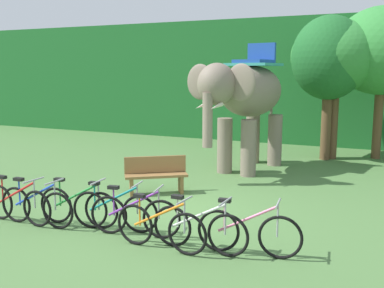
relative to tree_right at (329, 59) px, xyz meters
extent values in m
plane|color=#4C753D|center=(-2.17, -7.26, -3.34)|extent=(80.00, 80.00, 0.00)
cube|color=#1E6028|center=(-2.17, 5.64, -0.80)|extent=(36.00, 6.00, 5.07)
cylinder|color=brown|center=(0.00, 0.00, -2.27)|extent=(0.32, 0.32, 2.14)
ellipsoid|color=#1E6028|center=(0.00, 0.00, 0.03)|extent=(2.43, 2.43, 2.74)
cylinder|color=brown|center=(0.17, 0.29, -2.16)|extent=(0.35, 0.35, 2.35)
ellipsoid|color=#338438|center=(0.17, 0.29, 0.09)|extent=(2.93, 2.93, 2.40)
cylinder|color=brown|center=(1.56, 0.90, -2.19)|extent=(0.30, 0.30, 2.30)
ellipsoid|color=#338438|center=(1.56, 0.90, 0.26)|extent=(3.23, 3.23, 2.89)
ellipsoid|color=gray|center=(-1.84, -2.46, -0.99)|extent=(1.88, 3.10, 1.50)
cylinder|color=gray|center=(-1.62, -3.41, -2.54)|extent=(0.44, 0.44, 1.60)
cylinder|color=gray|center=(-2.37, -3.28, -2.54)|extent=(0.44, 0.44, 1.60)
cylinder|color=gray|center=(-1.31, -1.64, -2.54)|extent=(0.44, 0.44, 1.60)
cylinder|color=gray|center=(-2.07, -1.51, -2.54)|extent=(0.44, 0.44, 1.60)
ellipsoid|color=gray|center=(-2.18, -4.43, -0.74)|extent=(1.17, 1.25, 1.10)
ellipsoid|color=gray|center=(-1.55, -4.39, -0.69)|extent=(0.85, 0.30, 0.96)
ellipsoid|color=gray|center=(-2.77, -4.17, -0.69)|extent=(0.85, 0.30, 0.96)
cylinder|color=gray|center=(-2.26, -4.87, -1.64)|extent=(0.26, 0.26, 1.40)
cone|color=beige|center=(-2.03, -4.86, -1.29)|extent=(0.21, 0.57, 0.21)
cone|color=beige|center=(-2.47, -4.78, -1.29)|extent=(0.21, 0.57, 0.21)
cube|color=teal|center=(-1.82, -2.36, -0.21)|extent=(1.53, 1.51, 0.08)
cube|color=#1E4799|center=(-1.82, -2.36, -0.12)|extent=(1.07, 1.24, 0.10)
cube|color=#1E4799|center=(-1.74, -1.87, 0.16)|extent=(0.90, 0.25, 0.56)
cylinder|color=gray|center=(-1.60, -1.06, -1.44)|extent=(0.08, 0.08, 0.90)
torus|color=black|center=(-4.97, -9.13, -2.98)|extent=(0.71, 0.07, 0.71)
torus|color=black|center=(-3.97, -9.16, -2.98)|extent=(0.71, 0.07, 0.71)
cylinder|color=red|center=(-4.50, -9.14, -2.73)|extent=(0.97, 0.08, 0.54)
cylinder|color=red|center=(-4.87, -9.13, -2.72)|extent=(0.03, 0.03, 0.52)
cube|color=black|center=(-4.87, -9.13, -2.46)|extent=(0.20, 0.11, 0.06)
cylinder|color=#9E9EA3|center=(-4.02, -9.16, -2.70)|extent=(0.03, 0.03, 0.55)
cylinder|color=#9E9EA3|center=(-4.02, -9.16, -2.43)|extent=(0.05, 0.52, 0.03)
torus|color=black|center=(-4.53, -9.13, -2.98)|extent=(0.71, 0.07, 0.71)
torus|color=black|center=(-3.53, -9.10, -2.98)|extent=(0.71, 0.07, 0.71)
cylinder|color=blue|center=(-4.05, -9.11, -2.73)|extent=(0.97, 0.08, 0.54)
cylinder|color=blue|center=(-4.43, -9.13, -2.72)|extent=(0.03, 0.03, 0.52)
cube|color=black|center=(-4.43, -9.13, -2.46)|extent=(0.20, 0.11, 0.06)
cylinder|color=#9E9EA3|center=(-3.58, -9.10, -2.70)|extent=(0.03, 0.03, 0.55)
cylinder|color=#9E9EA3|center=(-3.58, -9.10, -2.43)|extent=(0.05, 0.52, 0.03)
torus|color=black|center=(-3.80, -8.83, -2.98)|extent=(0.71, 0.12, 0.71)
torus|color=black|center=(-2.80, -8.74, -2.98)|extent=(0.71, 0.12, 0.71)
cylinder|color=green|center=(-3.32, -8.79, -2.73)|extent=(0.97, 0.14, 0.54)
cylinder|color=green|center=(-3.70, -8.82, -2.72)|extent=(0.03, 0.03, 0.52)
cube|color=black|center=(-3.70, -8.82, -2.46)|extent=(0.21, 0.12, 0.06)
cylinder|color=#9E9EA3|center=(-2.85, -8.74, -2.70)|extent=(0.03, 0.03, 0.55)
cylinder|color=#9E9EA3|center=(-2.85, -8.74, -2.43)|extent=(0.08, 0.52, 0.03)
torus|color=black|center=(-3.01, -8.80, -2.98)|extent=(0.71, 0.16, 0.71)
torus|color=black|center=(-2.02, -8.64, -2.98)|extent=(0.71, 0.16, 0.71)
cylinder|color=teal|center=(-2.54, -8.72, -2.73)|extent=(0.96, 0.20, 0.54)
cylinder|color=teal|center=(-2.91, -8.78, -2.72)|extent=(0.03, 0.03, 0.52)
cube|color=black|center=(-2.91, -8.78, -2.46)|extent=(0.21, 0.13, 0.06)
cylinder|color=#9E9EA3|center=(-2.07, -8.65, -2.70)|extent=(0.03, 0.03, 0.55)
cylinder|color=#9E9EA3|center=(-2.07, -8.65, -2.43)|extent=(0.11, 0.52, 0.03)
torus|color=black|center=(-2.51, -8.91, -2.98)|extent=(0.71, 0.18, 0.71)
torus|color=black|center=(-1.53, -8.73, -2.98)|extent=(0.71, 0.18, 0.71)
cylinder|color=purple|center=(-2.04, -8.82, -2.73)|extent=(0.96, 0.22, 0.54)
cylinder|color=purple|center=(-2.41, -8.89, -2.72)|extent=(0.03, 0.03, 0.52)
cube|color=black|center=(-2.41, -8.89, -2.46)|extent=(0.21, 0.13, 0.06)
cylinder|color=#9E9EA3|center=(-1.58, -8.74, -2.70)|extent=(0.03, 0.03, 0.55)
cylinder|color=#9E9EA3|center=(-1.58, -8.74, -2.43)|extent=(0.12, 0.52, 0.03)
torus|color=black|center=(-1.80, -9.16, -2.98)|extent=(0.71, 0.08, 0.71)
torus|color=black|center=(-0.80, -9.21, -2.98)|extent=(0.71, 0.08, 0.71)
cylinder|color=orange|center=(-1.33, -9.18, -2.73)|extent=(0.97, 0.09, 0.54)
cylinder|color=orange|center=(-1.70, -9.17, -2.72)|extent=(0.03, 0.03, 0.52)
cube|color=black|center=(-1.70, -9.17, -2.46)|extent=(0.20, 0.11, 0.06)
cylinder|color=#9E9EA3|center=(-0.85, -9.20, -2.70)|extent=(0.03, 0.03, 0.55)
cylinder|color=#9E9EA3|center=(-0.85, -9.20, -2.43)|extent=(0.05, 0.52, 0.03)
torus|color=black|center=(-1.19, -8.97, -2.98)|extent=(0.71, 0.07, 0.71)
torus|color=black|center=(-0.19, -8.99, -2.98)|extent=(0.71, 0.07, 0.71)
cylinder|color=silver|center=(-0.72, -8.98, -2.73)|extent=(0.97, 0.07, 0.54)
cylinder|color=silver|center=(-1.09, -8.97, -2.72)|extent=(0.03, 0.03, 0.52)
cube|color=black|center=(-1.09, -8.97, -2.46)|extent=(0.20, 0.10, 0.06)
cylinder|color=#9E9EA3|center=(-0.24, -8.99, -2.70)|extent=(0.03, 0.03, 0.55)
cylinder|color=#9E9EA3|center=(-0.24, -8.99, -2.43)|extent=(0.04, 0.52, 0.03)
torus|color=black|center=(-0.41, -8.85, -2.98)|extent=(0.71, 0.13, 0.71)
torus|color=black|center=(0.59, -8.74, -2.98)|extent=(0.71, 0.13, 0.71)
cylinder|color=pink|center=(0.07, -8.80, -2.73)|extent=(0.97, 0.15, 0.54)
cylinder|color=pink|center=(-0.31, -8.84, -2.72)|extent=(0.03, 0.03, 0.52)
cube|color=black|center=(-0.31, -8.84, -2.46)|extent=(0.21, 0.12, 0.06)
cylinder|color=#9E9EA3|center=(0.54, -8.74, -2.70)|extent=(0.03, 0.03, 0.55)
cylinder|color=#9E9EA3|center=(0.54, -8.74, -2.43)|extent=(0.09, 0.52, 0.03)
cube|color=brown|center=(-3.06, -6.16, -2.89)|extent=(1.45, 1.20, 0.06)
cube|color=brown|center=(-3.16, -6.01, -2.65)|extent=(1.25, 0.92, 0.40)
cube|color=brown|center=(-2.57, -5.81, -3.11)|extent=(0.28, 0.34, 0.45)
cube|color=brown|center=(-3.54, -6.51, -3.11)|extent=(0.28, 0.34, 0.45)
camera|label=1|loc=(2.12, -15.43, -0.42)|focal=42.17mm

